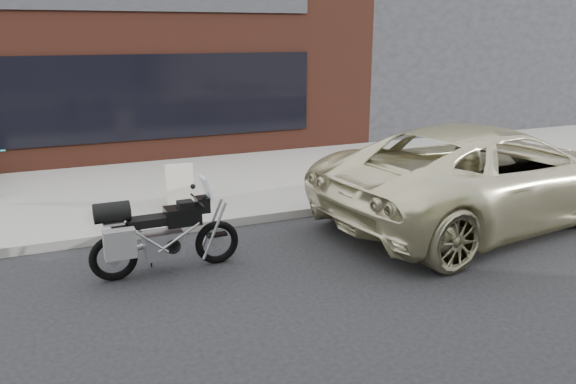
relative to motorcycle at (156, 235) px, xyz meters
name	(u,v)px	position (x,y,z in m)	size (l,w,h in m)	color
ground	(395,331)	(2.14, -2.57, -0.56)	(120.00, 120.00, 0.00)	black
near_sidewalk	(219,178)	(2.14, 4.43, -0.49)	(44.00, 6.00, 0.15)	gray
storefront	(91,64)	(0.14, 11.41, 1.69)	(14.00, 10.07, 4.50)	#51251A
neighbour_building	(417,37)	(12.14, 11.43, 2.44)	(10.00, 10.00, 6.00)	#29292E
motorcycle	(156,235)	(0.00, 0.00, 0.00)	(2.06, 0.70, 1.30)	black
minivan	(487,174)	(5.64, 0.03, 0.29)	(2.81, 6.10, 1.70)	beige
sandwich_sign	(180,185)	(0.86, 2.51, -0.02)	(0.55, 0.51, 0.78)	silver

